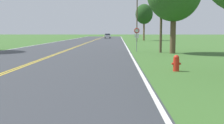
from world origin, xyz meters
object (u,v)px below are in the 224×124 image
at_px(tree_left_verge, 144,14).
at_px(traffic_sign, 137,34).
at_px(fire_hydrant, 176,63).
at_px(car_silver_sedan_mid_near, 108,36).

bearing_deg(tree_left_verge, traffic_sign, -96.37).
distance_m(fire_hydrant, car_silver_sedan_mid_near, 74.50).
xyz_separation_m(tree_left_verge, car_silver_sedan_mid_near, (-9.44, 22.17, -5.41)).
bearing_deg(fire_hydrant, tree_left_verge, 86.68).
relative_size(traffic_sign, tree_left_verge, 0.29).
distance_m(tree_left_verge, car_silver_sedan_mid_near, 24.70).
height_order(tree_left_verge, car_silver_sedan_mid_near, tree_left_verge).
distance_m(traffic_sign, car_silver_sedan_mid_near, 59.81).
height_order(traffic_sign, car_silver_sedan_mid_near, traffic_sign).
xyz_separation_m(traffic_sign, car_silver_sedan_mid_near, (-5.26, 59.57, -1.13)).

